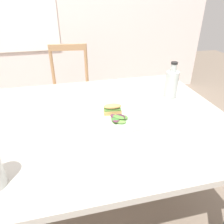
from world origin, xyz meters
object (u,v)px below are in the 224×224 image
(dining_table, at_px, (106,134))
(bottle_cold_brew, at_px, (171,85))
(chair_wooden_far, at_px, (71,90))
(sandwich_half_front, at_px, (112,109))
(plate_lunch, at_px, (114,118))
(fork_on_napkin, at_px, (65,119))

(dining_table, distance_m, bottle_cold_brew, 0.50)
(dining_table, xyz_separation_m, chair_wooden_far, (-0.14, 1.07, -0.18))
(sandwich_half_front, bearing_deg, dining_table, -172.05)
(dining_table, distance_m, plate_lunch, 0.13)
(fork_on_napkin, bearing_deg, chair_wooden_far, 86.22)
(chair_wooden_far, height_order, bottle_cold_brew, bottle_cold_brew)
(plate_lunch, distance_m, bottle_cold_brew, 0.44)
(dining_table, relative_size, plate_lunch, 4.76)
(sandwich_half_front, distance_m, bottle_cold_brew, 0.42)
(chair_wooden_far, xyz_separation_m, sandwich_half_front, (0.17, -1.07, 0.33))
(sandwich_half_front, xyz_separation_m, fork_on_napkin, (-0.24, 0.01, -0.03))
(fork_on_napkin, height_order, bottle_cold_brew, bottle_cold_brew)
(fork_on_napkin, xyz_separation_m, bottle_cold_brew, (0.64, 0.12, 0.07))
(plate_lunch, relative_size, sandwich_half_front, 2.78)
(dining_table, bearing_deg, plate_lunch, -44.98)
(dining_table, height_order, fork_on_napkin, fork_on_napkin)
(dining_table, xyz_separation_m, fork_on_napkin, (-0.21, 0.02, 0.12))
(fork_on_napkin, relative_size, bottle_cold_brew, 0.84)
(sandwich_half_front, bearing_deg, fork_on_napkin, 177.01)
(chair_wooden_far, height_order, fork_on_napkin, chair_wooden_far)
(dining_table, bearing_deg, chair_wooden_far, 97.25)
(chair_wooden_far, height_order, plate_lunch, chair_wooden_far)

